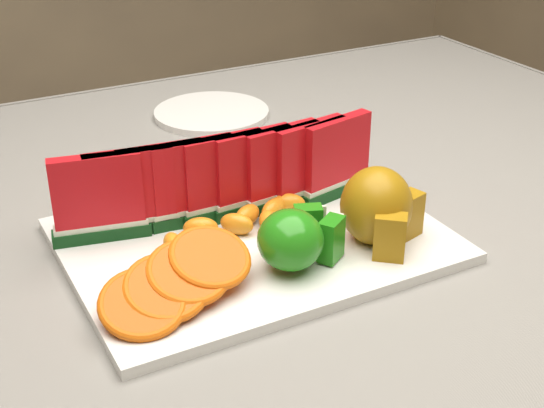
# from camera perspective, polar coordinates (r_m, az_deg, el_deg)

# --- Properties ---
(table) EXTENTS (1.40, 0.90, 0.75)m
(table) POSITION_cam_1_polar(r_m,az_deg,el_deg) (0.95, -4.34, -6.48)
(table) COLOR #44271D
(table) RESTS_ON ground
(tablecloth) EXTENTS (1.53, 1.03, 0.20)m
(tablecloth) POSITION_cam_1_polar(r_m,az_deg,el_deg) (0.92, -4.47, -3.23)
(tablecloth) COLOR gray
(tablecloth) RESTS_ON table
(platter) EXTENTS (0.40, 0.30, 0.01)m
(platter) POSITION_cam_1_polar(r_m,az_deg,el_deg) (0.83, -1.39, -2.74)
(platter) COLOR silver
(platter) RESTS_ON tablecloth
(apple_cluster) EXTENTS (0.10, 0.08, 0.06)m
(apple_cluster) POSITION_cam_1_polar(r_m,az_deg,el_deg) (0.76, 1.79, -2.61)
(apple_cluster) COLOR #11770B
(apple_cluster) RESTS_ON platter
(pear_cluster) EXTENTS (0.10, 0.11, 0.09)m
(pear_cluster) POSITION_cam_1_polar(r_m,az_deg,el_deg) (0.81, 8.06, -0.33)
(pear_cluster) COLOR #B28C04
(pear_cluster) RESTS_ON platter
(side_plate) EXTENTS (0.22, 0.22, 0.01)m
(side_plate) POSITION_cam_1_polar(r_m,az_deg,el_deg) (1.20, -4.57, 6.85)
(side_plate) COLOR silver
(side_plate) RESTS_ON tablecloth
(watermelon_row) EXTENTS (0.39, 0.07, 0.10)m
(watermelon_row) POSITION_cam_1_polar(r_m,az_deg,el_deg) (0.85, -3.63, 1.89)
(watermelon_row) COLOR #0B400D
(watermelon_row) RESTS_ON platter
(orange_fan_front) EXTENTS (0.17, 0.12, 0.05)m
(orange_fan_front) POSITION_cam_1_polar(r_m,az_deg,el_deg) (0.72, -7.14, -5.68)
(orange_fan_front) COLOR red
(orange_fan_front) RESTS_ON platter
(orange_fan_back) EXTENTS (0.28, 0.10, 0.04)m
(orange_fan_back) POSITION_cam_1_polar(r_m,az_deg,el_deg) (0.92, -5.76, 2.02)
(orange_fan_back) COLOR red
(orange_fan_back) RESTS_ON platter
(tangerine_segments) EXTENTS (0.19, 0.07, 0.02)m
(tangerine_segments) POSITION_cam_1_polar(r_m,az_deg,el_deg) (0.83, -2.62, -1.41)
(tangerine_segments) COLOR orange
(tangerine_segments) RESTS_ON platter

